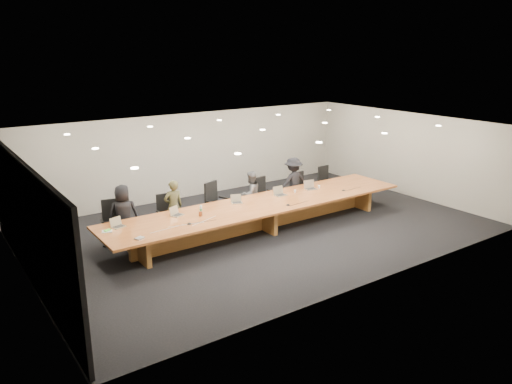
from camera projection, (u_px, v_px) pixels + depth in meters
ground at (262, 229)px, 13.83m from camera, size 12.00×12.00×0.00m
back_wall at (192, 155)px, 16.59m from camera, size 12.00×0.02×2.80m
left_wall_panel at (26, 224)px, 10.18m from camera, size 0.08×7.84×2.74m
conference_table at (262, 211)px, 13.68m from camera, size 9.00×1.80×0.75m
chair_far_left at (113, 222)px, 12.67m from camera, size 0.70×0.70×1.15m
chair_left at (167, 213)px, 13.51m from camera, size 0.58×0.58×1.05m
chair_mid_left at (218, 203)px, 14.18m from camera, size 0.78×0.78×1.20m
chair_mid_right at (265, 194)px, 15.21m from camera, size 0.63×0.63×1.07m
chair_right at (303, 187)px, 16.09m from camera, size 0.56×0.56×1.01m
chair_far_right at (327, 182)px, 16.60m from camera, size 0.57×0.57×1.07m
person_a at (124, 214)px, 12.63m from camera, size 0.86×0.69×1.55m
person_b at (173, 207)px, 13.41m from camera, size 0.55×0.38×1.46m
person_c at (251, 194)px, 14.73m from camera, size 0.74×0.62×1.37m
person_d at (293, 182)px, 15.60m from camera, size 1.06×0.66×1.58m
laptop_a at (118, 222)px, 11.77m from camera, size 0.35×0.29×0.24m
laptop_b at (177, 211)px, 12.59m from camera, size 0.37×0.33×0.24m
laptop_c at (237, 199)px, 13.61m from camera, size 0.35×0.30×0.23m
laptop_d at (281, 191)px, 14.30m from camera, size 0.34×0.25×0.26m
laptop_e at (311, 185)px, 14.92m from camera, size 0.38×0.31×0.27m
water_bottle at (201, 210)px, 12.76m from camera, size 0.08×0.08×0.21m
amber_mug at (201, 214)px, 12.58m from camera, size 0.10×0.10×0.11m
paper_cup_near at (295, 191)px, 14.62m from camera, size 0.07×0.07×0.08m
paper_cup_far at (319, 187)px, 15.09m from camera, size 0.08×0.08×0.08m
notepad at (107, 231)px, 11.52m from camera, size 0.28×0.25×0.01m
lime_gadget at (107, 230)px, 11.54m from camera, size 0.17×0.13×0.02m
av_box at (140, 238)px, 11.08m from camera, size 0.24×0.21×0.03m
mic_left at (189, 223)px, 12.01m from camera, size 0.17×0.17×0.03m
mic_center at (288, 205)px, 13.45m from camera, size 0.13×0.13×0.03m
mic_right at (343, 190)px, 14.84m from camera, size 0.14×0.14×0.03m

